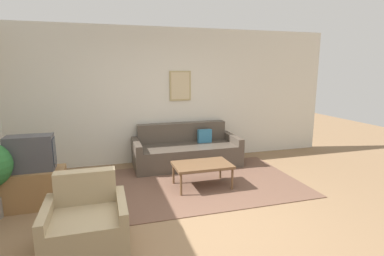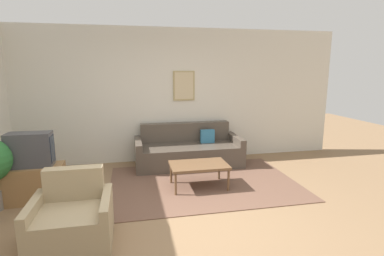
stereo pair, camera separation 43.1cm
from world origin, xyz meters
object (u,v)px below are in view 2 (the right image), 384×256
(couch, at_px, (188,151))
(armchair, at_px, (72,220))
(tv, at_px, (30,150))
(coffee_table, at_px, (199,166))

(couch, relative_size, armchair, 2.49)
(couch, height_order, armchair, couch)
(couch, height_order, tv, tv)
(tv, height_order, armchair, tv)
(tv, bearing_deg, armchair, -59.56)
(couch, height_order, coffee_table, couch)
(couch, bearing_deg, tv, -154.65)
(coffee_table, bearing_deg, tv, 179.98)
(coffee_table, relative_size, tv, 1.53)
(couch, distance_m, armchair, 3.02)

